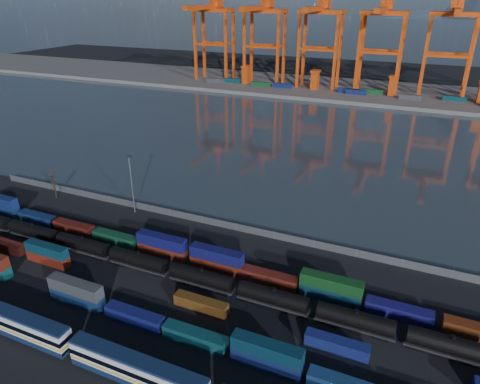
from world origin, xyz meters
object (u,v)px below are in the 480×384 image
at_px(gantry_cranes, 351,22).
at_px(tanker_string, 202,278).
at_px(passenger_train, 137,371).
at_px(bare_tree, 54,185).

bearing_deg(gantry_cranes, tanker_string, -87.06).
bearing_deg(tanker_string, passenger_train, -84.56).
relative_size(tanker_string, bare_tree, 16.57).
relative_size(passenger_train, bare_tree, 9.11).
bearing_deg(bare_tree, tanker_string, -18.60).
distance_m(passenger_train, tanker_string, 25.31).
xyz_separation_m(tanker_string, gantry_cranes, (-10.23, 199.07, 37.79)).
xyz_separation_m(passenger_train, bare_tree, (-62.00, 45.25, 1.62)).
height_order(passenger_train, bare_tree, bare_tree).
distance_m(passenger_train, bare_tree, 76.78).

